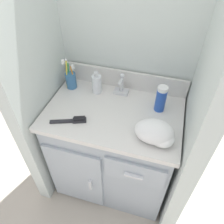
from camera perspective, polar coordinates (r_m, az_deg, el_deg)
ground_plane at (r=1.85m, az=0.24°, el=-16.86°), size 6.00×6.00×0.00m
wall_back at (r=1.31m, az=4.41°, el=20.70°), size 0.97×0.08×2.20m
wall_left at (r=1.23m, az=-20.80°, el=16.48°), size 0.08×0.59×2.20m
wall_right at (r=1.03m, az=25.24°, el=9.76°), size 0.08×0.59×2.20m
vanity at (r=1.52m, az=0.18°, el=-9.70°), size 0.79×0.53×0.74m
backsplash at (r=1.40m, az=3.20°, el=8.56°), size 0.79×0.02×0.12m
sink_faucet at (r=1.36m, az=2.47°, el=6.58°), size 0.09×0.09×0.14m
toothbrush_cup at (r=1.43m, az=-10.70°, el=8.35°), size 0.07×0.07×0.21m
soap_dispenser at (r=1.36m, az=-4.01°, el=7.38°), size 0.06×0.06×0.15m
shaving_cream_can at (r=1.25m, az=12.64°, el=3.37°), size 0.06×0.06×0.16m
hairbrush at (r=1.21m, az=-10.05°, el=-2.14°), size 0.20×0.09×0.03m
hand_towel at (r=1.09m, az=11.41°, el=-5.42°), size 0.20×0.14×0.11m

